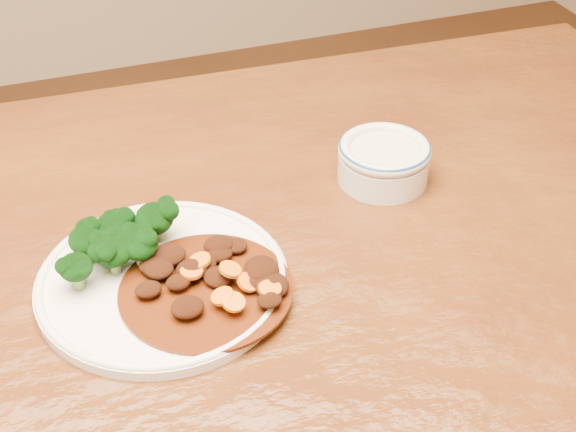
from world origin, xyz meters
name	(u,v)px	position (x,y,z in m)	size (l,w,h in m)	color
dining_table	(144,373)	(0.00, 0.00, 0.67)	(1.53, 0.96, 0.75)	#532E0E
dinner_plate	(162,279)	(0.03, 0.03, 0.76)	(0.24, 0.24, 0.02)	white
broccoli_florets	(118,239)	(0.00, 0.07, 0.79)	(0.12, 0.09, 0.04)	#74954D
mince_stew	(209,278)	(0.07, 0.01, 0.77)	(0.16, 0.16, 0.03)	#4A1D07
dip_bowl	(384,160)	(0.31, 0.13, 0.78)	(0.11, 0.11, 0.05)	beige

